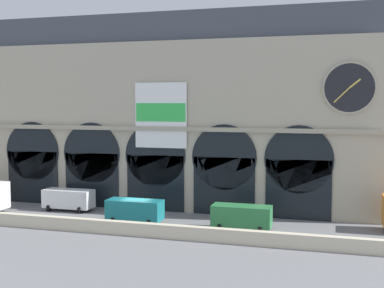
{
  "coord_description": "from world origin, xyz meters",
  "views": [
    {
      "loc": [
        17.85,
        -43.23,
        11.25
      ],
      "look_at": [
        3.94,
        5.0,
        7.05
      ],
      "focal_mm": 46.77,
      "sensor_mm": 36.0,
      "label": 1
    }
  ],
  "objects": [
    {
      "name": "quay_parapet_wall",
      "position": [
        0.0,
        -4.76,
        0.57
      ],
      "size": [
        90.0,
        0.7,
        1.15
      ],
      "primitive_type": "cube",
      "color": "beige",
      "rests_on": "ground"
    },
    {
      "name": "station_building",
      "position": [
        0.03,
        7.62,
        10.01
      ],
      "size": [
        45.05,
        5.67,
        20.5
      ],
      "color": "#B2A891",
      "rests_on": "ground"
    },
    {
      "name": "ground_plane",
      "position": [
        0.0,
        0.0,
        0.0
      ],
      "size": [
        200.0,
        200.0,
        0.0
      ],
      "primitive_type": "plane",
      "color": "slate"
    },
    {
      "name": "van_center",
      "position": [
        0.04,
        -0.72,
        1.25
      ],
      "size": [
        5.2,
        2.48,
        2.2
      ],
      "color": "#19727A",
      "rests_on": "ground"
    },
    {
      "name": "van_midwest",
      "position": [
        -8.69,
        2.46,
        1.25
      ],
      "size": [
        5.2,
        2.48,
        2.2
      ],
      "color": "white",
      "rests_on": "ground"
    },
    {
      "name": "van_mideast",
      "position": [
        10.07,
        -0.48,
        1.25
      ],
      "size": [
        5.2,
        2.48,
        2.2
      ],
      "color": "#2D7A42",
      "rests_on": "ground"
    }
  ]
}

